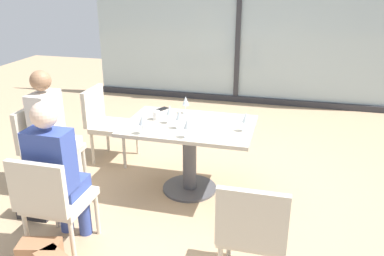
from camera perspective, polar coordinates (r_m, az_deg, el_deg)
ground_plane at (r=4.21m, az=-0.34°, el=-8.76°), size 12.00×12.00×0.00m
window_wall_backdrop at (r=6.84m, az=6.69°, el=13.64°), size 5.09×0.10×2.70m
dining_table_main at (r=3.97m, az=-0.36°, el=-1.97°), size 1.26×0.85×0.73m
chair_front_left at (r=3.28m, az=-19.49°, el=-9.51°), size 0.46×0.50×0.87m
chair_side_end at (r=4.29m, az=-20.34°, el=-2.16°), size 0.50×0.46×0.87m
chair_front_right at (r=2.81m, az=8.74°, el=-14.07°), size 0.46×0.50×0.87m
chair_far_left at (r=4.79m, az=-12.25°, el=1.16°), size 0.50×0.46×0.87m
person_front_left at (r=3.26m, az=-18.90°, el=-5.52°), size 0.34×0.39×1.26m
person_side_end at (r=4.16m, az=-19.45°, el=0.24°), size 0.39×0.34×1.26m
wine_glass_0 at (r=3.71m, az=7.75°, el=1.45°), size 0.07×0.07×0.18m
wine_glass_1 at (r=3.53m, az=-0.65°, el=0.61°), size 0.07×0.07×0.18m
wine_glass_2 at (r=3.64m, az=-7.16°, el=1.11°), size 0.07×0.07×0.18m
wine_glass_3 at (r=4.16m, az=-0.93°, el=3.85°), size 0.07×0.07×0.18m
wine_glass_4 at (r=3.74m, az=-1.85°, el=1.83°), size 0.07×0.07×0.18m
wine_glass_5 at (r=3.88m, az=-3.22°, el=2.54°), size 0.07×0.07×0.18m
coffee_cup at (r=4.02m, az=-5.14°, el=1.84°), size 0.08×0.08×0.09m
cell_phone_on_table at (r=4.33m, az=-4.33°, el=2.75°), size 0.12×0.16×0.01m
handbag_1 at (r=3.98m, az=-21.73°, el=-10.03°), size 0.31×0.17×0.28m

